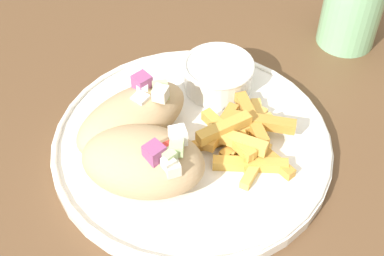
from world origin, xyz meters
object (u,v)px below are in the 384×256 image
object	(u,v)px
pita_sandwich_near	(144,161)
water_glass	(352,8)
plate	(192,143)
fries_pile	(243,137)
sauce_ramekin	(218,74)
pita_sandwich_far	(133,117)

from	to	relation	value
pita_sandwich_near	water_glass	size ratio (longest dim) A/B	1.21
plate	fries_pile	size ratio (longest dim) A/B	2.40
fries_pile	sauce_ramekin	size ratio (longest dim) A/B	1.50
pita_sandwich_near	fries_pile	bearing A→B (deg)	35.00
water_glass	sauce_ramekin	bearing A→B (deg)	-151.31
sauce_ramekin	water_glass	size ratio (longest dim) A/B	0.74
pita_sandwich_far	water_glass	distance (m)	0.33
fries_pile	plate	bearing A→B (deg)	171.31
fries_pile	sauce_ramekin	bearing A→B (deg)	101.69
water_glass	fries_pile	bearing A→B (deg)	-129.72
fries_pile	water_glass	distance (m)	0.25
pita_sandwich_near	pita_sandwich_far	bearing A→B (deg)	114.22
fries_pile	water_glass	bearing A→B (deg)	50.28
plate	pita_sandwich_near	size ratio (longest dim) A/B	2.21
plate	pita_sandwich_far	size ratio (longest dim) A/B	2.07
plate	pita_sandwich_far	world-z (taller)	pita_sandwich_far
plate	pita_sandwich_near	bearing A→B (deg)	-133.98
pita_sandwich_far	fries_pile	xyz separation A→B (m)	(0.12, -0.02, -0.02)
plate	pita_sandwich_far	xyz separation A→B (m)	(-0.06, 0.01, 0.03)
fries_pile	sauce_ramekin	xyz separation A→B (m)	(-0.02, 0.09, 0.01)
pita_sandwich_far	fries_pile	size ratio (longest dim) A/B	1.16
sauce_ramekin	plate	bearing A→B (deg)	-111.99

